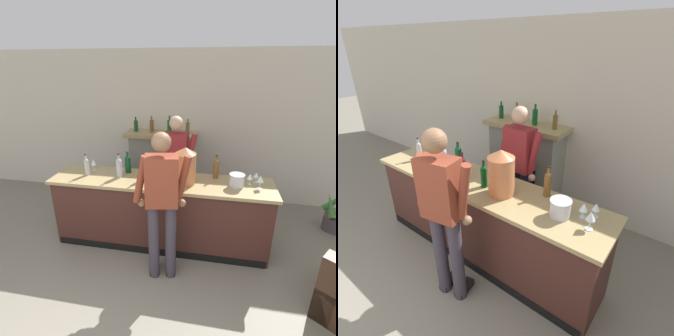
% 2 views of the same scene
% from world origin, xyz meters
% --- Properties ---
extents(wall_back_panel, '(12.00, 0.07, 2.75)m').
position_xyz_m(wall_back_panel, '(0.00, 3.89, 1.38)').
color(wall_back_panel, beige).
rests_on(wall_back_panel, ground_plane).
extents(bar_counter, '(3.04, 0.69, 1.01)m').
position_xyz_m(bar_counter, '(0.20, 2.27, 0.51)').
color(bar_counter, '#45241D').
rests_on(bar_counter, ground_plane).
extents(fireplace_stone, '(1.30, 0.52, 1.64)m').
position_xyz_m(fireplace_stone, '(-0.07, 3.63, 0.68)').
color(fireplace_stone, gray).
rests_on(fireplace_stone, ground_plane).
extents(person_customer, '(0.65, 0.36, 1.84)m').
position_xyz_m(person_customer, '(0.36, 1.62, 1.02)').
color(person_customer, '#3C353F').
rests_on(person_customer, ground_plane).
extents(person_bartender, '(0.66, 0.32, 1.77)m').
position_xyz_m(person_bartender, '(0.31, 2.89, 0.99)').
color(person_bartender, '#192431').
rests_on(person_bartender, ground_plane).
extents(copper_dispenser, '(0.28, 0.32, 0.49)m').
position_xyz_m(copper_dispenser, '(0.54, 2.24, 1.25)').
color(copper_dispenser, '#C07145').
rests_on(copper_dispenser, bar_counter).
extents(ice_bucket_steel, '(0.20, 0.20, 0.17)m').
position_xyz_m(ice_bucket_steel, '(1.21, 2.26, 1.09)').
color(ice_bucket_steel, silver).
rests_on(ice_bucket_steel, bar_counter).
extents(wine_bottle_merlot_tall, '(0.06, 0.06, 0.31)m').
position_xyz_m(wine_bottle_merlot_tall, '(-0.87, 2.26, 1.14)').
color(wine_bottle_merlot_tall, '#ADACAD').
rests_on(wine_bottle_merlot_tall, bar_counter).
extents(wine_bottle_cabernet_heavy, '(0.07, 0.07, 0.32)m').
position_xyz_m(wine_bottle_cabernet_heavy, '(-0.03, 2.25, 1.15)').
color(wine_bottle_cabernet_heavy, '#5B1128').
rests_on(wine_bottle_cabernet_heavy, bar_counter).
extents(wine_bottle_burgundy_dark, '(0.08, 0.08, 0.31)m').
position_xyz_m(wine_bottle_burgundy_dark, '(-0.32, 2.46, 1.15)').
color(wine_bottle_burgundy_dark, '#0D3E22').
rests_on(wine_bottle_burgundy_dark, bar_counter).
extents(wine_bottle_rose_blush, '(0.08, 0.08, 0.33)m').
position_xyz_m(wine_bottle_rose_blush, '(0.94, 2.50, 1.16)').
color(wine_bottle_rose_blush, brown).
rests_on(wine_bottle_rose_blush, bar_counter).
extents(wine_bottle_chardonnay_pale, '(0.07, 0.07, 0.31)m').
position_xyz_m(wine_bottle_chardonnay_pale, '(0.30, 2.24, 1.15)').
color(wine_bottle_chardonnay_pale, '#0A4219').
rests_on(wine_bottle_chardonnay_pale, bar_counter).
extents(wine_bottle_port_short, '(0.08, 0.08, 0.34)m').
position_xyz_m(wine_bottle_port_short, '(-0.39, 2.28, 1.16)').
color(wine_bottle_port_short, '#A7ACBD').
rests_on(wine_bottle_port_short, bar_counter).
extents(wine_glass_front_left, '(0.07, 0.07, 0.14)m').
position_xyz_m(wine_glass_front_left, '(1.46, 2.44, 1.11)').
color(wine_glass_front_left, silver).
rests_on(wine_glass_front_left, bar_counter).
extents(wine_glass_mid_counter, '(0.08, 0.08, 0.17)m').
position_xyz_m(wine_glass_mid_counter, '(-0.86, 2.45, 1.12)').
color(wine_glass_mid_counter, silver).
rests_on(wine_glass_mid_counter, bar_counter).
extents(wine_glass_back_row, '(0.08, 0.08, 0.14)m').
position_xyz_m(wine_glass_back_row, '(1.38, 2.37, 1.11)').
color(wine_glass_back_row, silver).
rests_on(wine_glass_back_row, bar_counter).
extents(wine_glass_by_dispenser, '(0.08, 0.08, 0.18)m').
position_xyz_m(wine_glass_by_dispenser, '(1.49, 2.24, 1.14)').
color(wine_glass_by_dispenser, silver).
rests_on(wine_glass_by_dispenser, bar_counter).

